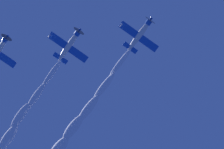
{
  "coord_description": "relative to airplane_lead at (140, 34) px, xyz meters",
  "views": [
    {
      "loc": [
        22.47,
        -14.62,
        1.72
      ],
      "look_at": [
        -11.1,
        -3.04,
        84.71
      ],
      "focal_mm": 65.98,
      "sensor_mm": 36.0,
      "label": 1
    }
  ],
  "objects": [
    {
      "name": "airplane_left_wingman",
      "position": [
        -6.79,
        -13.5,
        -1.1
      ],
      "size": [
        8.6,
        9.54,
        2.92
      ],
      "color": "silver"
    },
    {
      "name": "airplane_lead",
      "position": [
        0.0,
        0.0,
        0.0
      ],
      "size": [
        8.6,
        9.55,
        2.9
      ],
      "color": "silver"
    }
  ]
}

